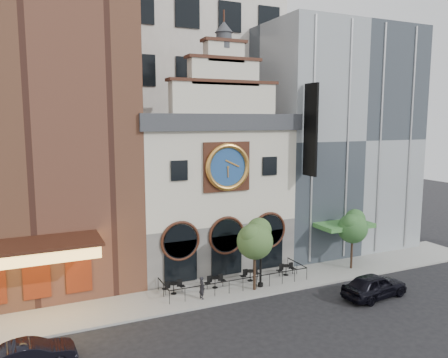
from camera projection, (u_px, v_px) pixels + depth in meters
The scene contains 17 objects.
ground at pixel (251, 300), 29.16m from camera, with size 120.00×120.00×0.00m, color black.
sidewalk at pixel (235, 286), 31.40m from camera, with size 44.00×5.00×0.15m, color gray.
clock_building at pixel (206, 185), 35.31m from camera, with size 12.60×8.78×18.65m.
theater_building at pixel (26, 110), 31.11m from camera, with size 14.00×15.60×25.00m.
retail_building at pixel (322, 138), 42.12m from camera, with size 14.00×14.40×20.00m.
office_tower at pixel (161, 40), 44.50m from camera, with size 20.00×16.00×40.00m, color silver.
cafe_railing at pixel (235, 279), 31.33m from camera, with size 10.60×2.60×0.90m, color black, non-canonical shape.
bistro_0 at pixel (174, 287), 29.68m from camera, with size 1.58×0.68×0.90m.
bistro_1 at pixel (215, 281), 30.75m from camera, with size 1.58×0.68×0.90m.
bistro_2 at pixel (250, 275), 32.10m from camera, with size 1.58×0.68×0.90m.
bistro_3 at pixel (286, 269), 33.25m from camera, with size 1.58×0.68×0.90m.
car_right at pixel (374, 286), 29.41m from camera, with size 1.96×4.88×1.66m, color black.
car_left at pixel (31, 355), 21.00m from camera, with size 1.45×4.15×1.37m, color black.
pedestrian at pixel (202, 288), 28.84m from camera, with size 0.55×0.36×1.51m, color black.
lamppost at pixel (261, 246), 30.64m from camera, with size 1.47×0.90×4.86m.
tree_left at pixel (255, 238), 30.03m from camera, with size 2.61×2.51×5.02m.
tree_right at pixel (353, 226), 34.47m from camera, with size 2.45×2.36×4.71m.
Camera 1 is at (-13.15, -24.56, 11.94)m, focal length 35.00 mm.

